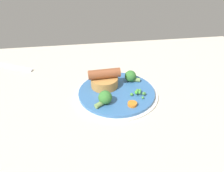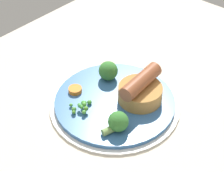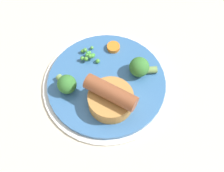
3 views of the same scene
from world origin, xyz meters
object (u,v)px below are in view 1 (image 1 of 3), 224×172
object	(u,v)px
broccoli_floret_far	(131,76)
fork	(12,66)
sausage_pudding	(104,80)
dinner_plate	(117,94)
pea_pile	(138,92)
carrot_slice_0	(132,104)
broccoli_floret_near	(105,98)

from	to	relation	value
broccoli_floret_far	fork	size ratio (longest dim) A/B	0.29
sausage_pudding	fork	bearing A→B (deg)	-34.70
dinner_plate	pea_pile	bearing A→B (deg)	154.97
broccoli_floret_far	carrot_slice_0	bearing A→B (deg)	98.70
dinner_plate	broccoli_floret_far	xyz separation A→B (cm)	(-5.68, -5.56, 2.67)
dinner_plate	broccoli_floret_near	xyz separation A→B (cm)	(4.42, 5.62, 2.78)
broccoli_floret_near	carrot_slice_0	xyz separation A→B (cm)	(-7.82, 2.17, -1.48)
broccoli_floret_near	broccoli_floret_far	distance (cm)	15.07
sausage_pudding	pea_pile	size ratio (longest dim) A/B	2.00
sausage_pudding	broccoli_floret_near	world-z (taller)	sausage_pudding
carrot_slice_0	fork	distance (cm)	50.97
sausage_pudding	broccoli_floret_near	xyz separation A→B (cm)	(0.98, 9.27, -0.50)
pea_pile	broccoli_floret_far	size ratio (longest dim) A/B	0.99
broccoli_floret_near	broccoli_floret_far	bearing A→B (deg)	11.33
broccoli_floret_near	fork	distance (cm)	43.70
carrot_slice_0	sausage_pudding	bearing A→B (deg)	-59.11
sausage_pudding	broccoli_floret_near	size ratio (longest dim) A/B	1.89
carrot_slice_0	fork	size ratio (longest dim) A/B	0.15
sausage_pudding	broccoli_floret_far	world-z (taller)	sausage_pudding
pea_pile	fork	distance (cm)	50.56
pea_pile	carrot_slice_0	size ratio (longest dim) A/B	1.88
dinner_plate	broccoli_floret_far	distance (cm)	8.38
broccoli_floret_near	broccoli_floret_far	xyz separation A→B (cm)	(-10.10, -11.19, -0.12)
sausage_pudding	pea_pile	xyz separation A→B (cm)	(-9.75, 6.59, -1.47)
broccoli_floret_near	carrot_slice_0	bearing A→B (deg)	-52.08
broccoli_floret_far	carrot_slice_0	distance (cm)	13.62
sausage_pudding	broccoli_floret_near	distance (cm)	9.34
fork	pea_pile	bearing A→B (deg)	176.45
dinner_plate	broccoli_floret_near	bearing A→B (deg)	51.81
fork	broccoli_floret_far	bearing A→B (deg)	-174.95
carrot_slice_0	dinner_plate	bearing A→B (deg)	-66.43
pea_pile	carrot_slice_0	xyz separation A→B (cm)	(2.90, 4.85, -0.51)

